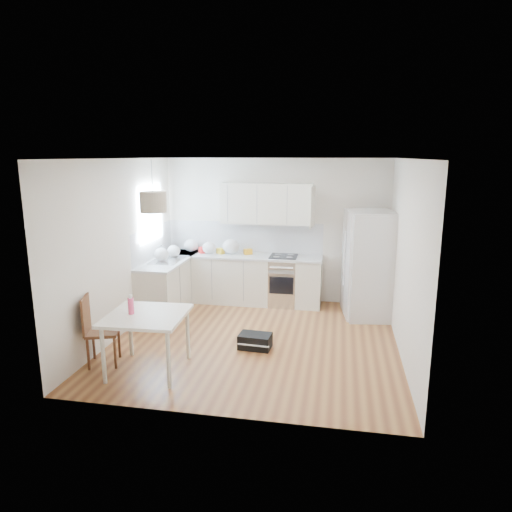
{
  "coord_description": "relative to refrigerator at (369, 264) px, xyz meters",
  "views": [
    {
      "loc": [
        1.19,
        -6.37,
        2.74
      ],
      "look_at": [
        -0.06,
        0.4,
        1.22
      ],
      "focal_mm": 32.0,
      "sensor_mm": 36.0,
      "label": 1
    }
  ],
  "objects": [
    {
      "name": "backsplash_left",
      "position": [
        -3.82,
        -0.26,
        0.29
      ],
      "size": [
        0.01,
        1.8,
        0.58
      ],
      "primitive_type": "cube",
      "color": "white",
      "rests_on": "wall_left"
    },
    {
      "name": "drink_bottle",
      "position": [
        -3.09,
        -2.7,
        -0.02
      ],
      "size": [
        0.09,
        0.09,
        0.26
      ],
      "primitive_type": "cylinder",
      "rotation": [
        0.0,
        0.0,
        0.27
      ],
      "color": "#E23F69",
      "rests_on": "dining_table"
    },
    {
      "name": "grocery_bag_d",
      "position": [
        -3.51,
        -0.05,
        0.11
      ],
      "size": [
        0.24,
        0.2,
        0.21
      ],
      "primitive_type": "ellipsoid",
      "color": "silver",
      "rests_on": "counter_back"
    },
    {
      "name": "pendant_lamp",
      "position": [
        -2.8,
        -2.52,
        1.26
      ],
      "size": [
        0.39,
        0.39,
        0.26
      ],
      "primitive_type": "cylinder",
      "rotation": [
        0.0,
        0.0,
        0.21
      ],
      "color": "#B7A68D",
      "rests_on": "ceiling"
    },
    {
      "name": "backsplash_back",
      "position": [
        -2.32,
        0.64,
        0.29
      ],
      "size": [
        3.0,
        0.01,
        0.58
      ],
      "primitive_type": "cube",
      "color": "white",
      "rests_on": "wall_back"
    },
    {
      "name": "grocery_bag_a",
      "position": [
        -3.34,
        0.44,
        0.12
      ],
      "size": [
        0.27,
        0.23,
        0.24
      ],
      "primitive_type": "ellipsoid",
      "color": "silver",
      "rests_on": "counter_back"
    },
    {
      "name": "dining_table",
      "position": [
        -2.9,
        -2.67,
        -0.23
      ],
      "size": [
        1.02,
        1.02,
        0.77
      ],
      "rotation": [
        0.0,
        0.0,
        0.05
      ],
      "color": "beige",
      "rests_on": "floor"
    },
    {
      "name": "ceiling",
      "position": [
        -1.72,
        -1.46,
        1.78
      ],
      "size": [
        4.2,
        4.2,
        0.0
      ],
      "primitive_type": "plane",
      "rotation": [
        3.14,
        0.0,
        0.0
      ],
      "color": "white",
      "rests_on": "wall_back"
    },
    {
      "name": "upper_cabinets",
      "position": [
        -1.87,
        0.48,
        0.96
      ],
      "size": [
        1.7,
        0.32,
        0.75
      ],
      "primitive_type": "cube",
      "color": "silver",
      "rests_on": "wall_back"
    },
    {
      "name": "grocery_bag_b",
      "position": [
        -2.94,
        0.32,
        0.12
      ],
      "size": [
        0.26,
        0.22,
        0.23
      ],
      "primitive_type": "ellipsoid",
      "color": "silver",
      "rests_on": "counter_back"
    },
    {
      "name": "counter_left",
      "position": [
        -3.52,
        -0.26,
        -0.02
      ],
      "size": [
        0.64,
        1.82,
        0.04
      ],
      "primitive_type": "cube",
      "color": "silver",
      "rests_on": "cabinets_left"
    },
    {
      "name": "grocery_bag_e",
      "position": [
        -3.6,
        -0.41,
        0.12
      ],
      "size": [
        0.26,
        0.22,
        0.24
      ],
      "primitive_type": "ellipsoid",
      "color": "silver",
      "rests_on": "counter_left"
    },
    {
      "name": "gym_bag",
      "position": [
        -1.67,
        -1.73,
        -0.81
      ],
      "size": [
        0.48,
        0.33,
        0.21
      ],
      "primitive_type": "cube",
      "rotation": [
        0.0,
        0.0,
        -0.08
      ],
      "color": "black",
      "rests_on": "floor"
    },
    {
      "name": "cabinets_left",
      "position": [
        -3.52,
        -0.26,
        -0.48
      ],
      "size": [
        0.6,
        1.8,
        0.88
      ],
      "primitive_type": "cube",
      "color": "silver",
      "rests_on": "floor"
    },
    {
      "name": "wall_right",
      "position": [
        0.38,
        -1.46,
        0.43
      ],
      "size": [
        0.0,
        4.2,
        4.2
      ],
      "primitive_type": "plane",
      "rotation": [
        1.57,
        0.0,
        -1.57
      ],
      "color": "silver",
      "rests_on": "floor"
    },
    {
      "name": "floor",
      "position": [
        -1.72,
        -1.46,
        -0.92
      ],
      "size": [
        4.2,
        4.2,
        0.0
      ],
      "primitive_type": "plane",
      "color": "brown",
      "rests_on": "ground"
    },
    {
      "name": "range_oven",
      "position": [
        -1.52,
        0.34,
        -0.48
      ],
      "size": [
        0.5,
        0.61,
        0.88
      ],
      "primitive_type": null,
      "color": "silver",
      "rests_on": "floor"
    },
    {
      "name": "counter_back",
      "position": [
        -2.32,
        0.34,
        -0.02
      ],
      "size": [
        3.02,
        0.64,
        0.04
      ],
      "primitive_type": "cube",
      "color": "silver",
      "rests_on": "cabinets_back"
    },
    {
      "name": "snack_orange",
      "position": [
        -2.21,
        0.41,
        0.05
      ],
      "size": [
        0.18,
        0.16,
        0.1
      ],
      "primitive_type": "cube",
      "rotation": [
        0.0,
        0.0,
        0.59
      ],
      "color": "orange",
      "rests_on": "counter_back"
    },
    {
      "name": "window_glassblock",
      "position": [
        -3.81,
        -0.31,
        0.83
      ],
      "size": [
        0.02,
        1.0,
        1.0
      ],
      "primitive_type": "cube",
      "color": "#BFE0F9",
      "rests_on": "wall_left"
    },
    {
      "name": "cabinets_back",
      "position": [
        -2.32,
        0.34,
        -0.48
      ],
      "size": [
        3.0,
        0.6,
        0.88
      ],
      "primitive_type": "cube",
      "color": "silver",
      "rests_on": "floor"
    },
    {
      "name": "wall_left",
      "position": [
        -3.82,
        -1.46,
        0.43
      ],
      "size": [
        0.0,
        4.2,
        4.2
      ],
      "primitive_type": "plane",
      "rotation": [
        1.57,
        0.0,
        1.57
      ],
      "color": "silver",
      "rests_on": "floor"
    },
    {
      "name": "refrigerator",
      "position": [
        0.0,
        0.0,
        0.0
      ],
      "size": [
        0.99,
        1.03,
        1.84
      ],
      "primitive_type": null,
      "rotation": [
        0.0,
        0.0,
        0.13
      ],
      "color": "silver",
      "rests_on": "floor"
    },
    {
      "name": "snack_yellow",
      "position": [
        -2.73,
        0.37,
        0.05
      ],
      "size": [
        0.18,
        0.17,
        0.1
      ],
      "primitive_type": "cube",
      "rotation": [
        0.0,
        0.0,
        -0.65
      ],
      "color": "gold",
      "rests_on": "counter_back"
    },
    {
      "name": "wall_back",
      "position": [
        -1.72,
        0.64,
        0.43
      ],
      "size": [
        4.2,
        0.0,
        4.2
      ],
      "primitive_type": "plane",
      "rotation": [
        1.57,
        0.0,
        0.0
      ],
      "color": "silver",
      "rests_on": "floor"
    },
    {
      "name": "snack_red",
      "position": [
        -3.06,
        0.38,
        0.06
      ],
      "size": [
        0.2,
        0.2,
        0.12
      ],
      "primitive_type": "cube",
      "rotation": [
        0.0,
        0.0,
        0.74
      ],
      "color": "red",
      "rests_on": "counter_back"
    },
    {
      "name": "grocery_bag_c",
      "position": [
        -2.53,
        0.39,
        0.14
      ],
      "size": [
        0.31,
        0.27,
        0.28
      ],
      "primitive_type": "ellipsoid",
      "color": "silver",
      "rests_on": "counter_back"
    },
    {
      "name": "dining_chair",
      "position": [
        -3.57,
        -2.6,
        -0.44
      ],
      "size": [
        0.5,
        0.5,
        0.95
      ],
      "primitive_type": null,
      "rotation": [
        0.0,
        0.0,
        0.32
      ],
      "color": "#522D18",
      "rests_on": "floor"
    },
    {
      "name": "sink",
      "position": [
        -3.52,
        -0.31,
        -0.0
      ],
      "size": [
        0.5,
        0.8,
        0.16
      ],
      "primitive_type": null,
      "color": "silver",
      "rests_on": "counter_left"
    }
  ]
}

